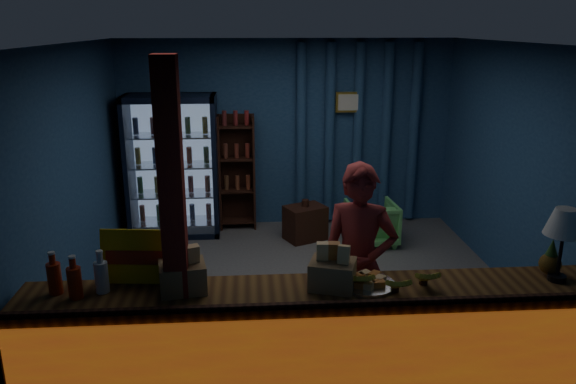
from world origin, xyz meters
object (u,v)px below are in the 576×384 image
object	(u,v)px
green_chair	(371,223)
table_lamp	(565,225)
pastry_tray	(367,283)
shopkeeper	(358,266)

from	to	relation	value
green_chair	table_lamp	size ratio (longest dim) A/B	1.12
table_lamp	pastry_tray	bearing A→B (deg)	179.27
shopkeeper	table_lamp	size ratio (longest dim) A/B	3.07
green_chair	pastry_tray	size ratio (longest dim) A/B	1.50
green_chair	shopkeeper	bearing A→B (deg)	70.48
shopkeeper	table_lamp	xyz separation A→B (m)	(1.38, -0.56, 0.53)
shopkeeper	green_chair	xyz separation A→B (m)	(0.70, 2.60, -0.58)
shopkeeper	pastry_tray	distance (m)	0.56
shopkeeper	pastry_tray	bearing A→B (deg)	-77.06
green_chair	pastry_tray	world-z (taller)	pastry_tray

